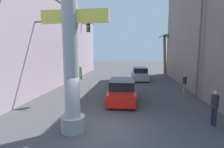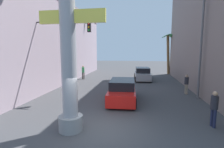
{
  "view_description": "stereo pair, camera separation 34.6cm",
  "coord_description": "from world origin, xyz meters",
  "px_view_note": "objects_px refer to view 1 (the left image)",
  "views": [
    {
      "loc": [
        1.39,
        -7.54,
        3.68
      ],
      "look_at": [
        0.0,
        4.03,
        2.1
      ],
      "focal_mm": 28.0,
      "sensor_mm": 36.0,
      "label": 1
    },
    {
      "loc": [
        1.73,
        -7.5,
        3.68
      ],
      "look_at": [
        0.0,
        4.03,
        2.1
      ],
      "focal_mm": 28.0,
      "sensor_mm": 36.0,
      "label": 2
    }
  ],
  "objects_px": {
    "neon_sign_pole": "(70,21)",
    "pedestrian_mid_right": "(185,82)",
    "palm_tree_far_right": "(165,49)",
    "pedestrian_far_left": "(81,71)",
    "palm_tree_near_left": "(3,20)",
    "traffic_light_mast": "(53,44)",
    "street_lamp": "(194,37)",
    "car_lead": "(122,91)",
    "car_far": "(140,74)",
    "pedestrian_by_sign": "(215,105)",
    "palm_tree_far_left": "(77,42)"
  },
  "relations": [
    {
      "from": "street_lamp",
      "to": "pedestrian_far_left",
      "type": "relative_size",
      "value": 4.38
    },
    {
      "from": "street_lamp",
      "to": "pedestrian_by_sign",
      "type": "bearing_deg",
      "value": -96.22
    },
    {
      "from": "car_lead",
      "to": "pedestrian_far_left",
      "type": "xyz_separation_m",
      "value": [
        -5.83,
        8.82,
        0.29
      ]
    },
    {
      "from": "traffic_light_mast",
      "to": "palm_tree_far_left",
      "type": "bearing_deg",
      "value": 99.45
    },
    {
      "from": "car_far",
      "to": "pedestrian_mid_right",
      "type": "bearing_deg",
      "value": -62.26
    },
    {
      "from": "car_lead",
      "to": "car_far",
      "type": "xyz_separation_m",
      "value": [
        1.67,
        9.43,
        -0.0
      ]
    },
    {
      "from": "car_far",
      "to": "neon_sign_pole",
      "type": "bearing_deg",
      "value": -103.7
    },
    {
      "from": "palm_tree_far_left",
      "to": "car_far",
      "type": "bearing_deg",
      "value": -19.59
    },
    {
      "from": "traffic_light_mast",
      "to": "neon_sign_pole",
      "type": "bearing_deg",
      "value": -58.13
    },
    {
      "from": "palm_tree_far_right",
      "to": "pedestrian_by_sign",
      "type": "height_order",
      "value": "palm_tree_far_right"
    },
    {
      "from": "street_lamp",
      "to": "pedestrian_by_sign",
      "type": "height_order",
      "value": "street_lamp"
    },
    {
      "from": "palm_tree_near_left",
      "to": "traffic_light_mast",
      "type": "bearing_deg",
      "value": 59.33
    },
    {
      "from": "car_lead",
      "to": "palm_tree_far_left",
      "type": "xyz_separation_m",
      "value": [
        -7.37,
        12.66,
        4.12
      ]
    },
    {
      "from": "palm_tree_far_left",
      "to": "pedestrian_far_left",
      "type": "height_order",
      "value": "palm_tree_far_left"
    },
    {
      "from": "street_lamp",
      "to": "car_lead",
      "type": "bearing_deg",
      "value": -165.69
    },
    {
      "from": "street_lamp",
      "to": "traffic_light_mast",
      "type": "height_order",
      "value": "street_lamp"
    },
    {
      "from": "pedestrian_by_sign",
      "to": "palm_tree_far_right",
      "type": "bearing_deg",
      "value": 87.19
    },
    {
      "from": "neon_sign_pole",
      "to": "traffic_light_mast",
      "type": "bearing_deg",
      "value": 121.87
    },
    {
      "from": "car_lead",
      "to": "pedestrian_mid_right",
      "type": "relative_size",
      "value": 2.95
    },
    {
      "from": "palm_tree_far_right",
      "to": "palm_tree_near_left",
      "type": "xyz_separation_m",
      "value": [
        -12.71,
        -17.95,
        1.62
      ]
    },
    {
      "from": "street_lamp",
      "to": "car_lead",
      "type": "relative_size",
      "value": 1.58
    },
    {
      "from": "street_lamp",
      "to": "pedestrian_mid_right",
      "type": "bearing_deg",
      "value": 95.36
    },
    {
      "from": "pedestrian_mid_right",
      "to": "palm_tree_far_left",
      "type": "bearing_deg",
      "value": 141.75
    },
    {
      "from": "car_lead",
      "to": "pedestrian_by_sign",
      "type": "distance_m",
      "value": 6.12
    },
    {
      "from": "street_lamp",
      "to": "palm_tree_near_left",
      "type": "bearing_deg",
      "value": -162.23
    },
    {
      "from": "pedestrian_mid_right",
      "to": "street_lamp",
      "type": "bearing_deg",
      "value": -84.64
    },
    {
      "from": "pedestrian_by_sign",
      "to": "palm_tree_far_left",
      "type": "bearing_deg",
      "value": 126.32
    },
    {
      "from": "palm_tree_far_right",
      "to": "pedestrian_by_sign",
      "type": "relative_size",
      "value": 3.53
    },
    {
      "from": "car_lead",
      "to": "palm_tree_far_right",
      "type": "height_order",
      "value": "palm_tree_far_right"
    },
    {
      "from": "street_lamp",
      "to": "traffic_light_mast",
      "type": "relative_size",
      "value": 1.31
    },
    {
      "from": "neon_sign_pole",
      "to": "palm_tree_far_right",
      "type": "bearing_deg",
      "value": 69.74
    },
    {
      "from": "palm_tree_far_right",
      "to": "palm_tree_far_left",
      "type": "xyz_separation_m",
      "value": [
        -13.07,
        -2.7,
        0.96
      ]
    },
    {
      "from": "traffic_light_mast",
      "to": "pedestrian_mid_right",
      "type": "height_order",
      "value": "traffic_light_mast"
    },
    {
      "from": "neon_sign_pole",
      "to": "car_far",
      "type": "relative_size",
      "value": 2.28
    },
    {
      "from": "pedestrian_mid_right",
      "to": "pedestrian_far_left",
      "type": "distance_m",
      "value": 12.58
    },
    {
      "from": "pedestrian_far_left",
      "to": "pedestrian_mid_right",
      "type": "bearing_deg",
      "value": -28.86
    },
    {
      "from": "traffic_light_mast",
      "to": "pedestrian_by_sign",
      "type": "bearing_deg",
      "value": -22.23
    },
    {
      "from": "car_far",
      "to": "palm_tree_far_left",
      "type": "relative_size",
      "value": 0.56
    },
    {
      "from": "car_far",
      "to": "pedestrian_mid_right",
      "type": "distance_m",
      "value": 7.56
    },
    {
      "from": "neon_sign_pole",
      "to": "pedestrian_mid_right",
      "type": "height_order",
      "value": "neon_sign_pole"
    },
    {
      "from": "neon_sign_pole",
      "to": "pedestrian_mid_right",
      "type": "distance_m",
      "value": 11.38
    },
    {
      "from": "traffic_light_mast",
      "to": "palm_tree_near_left",
      "type": "bearing_deg",
      "value": -120.67
    },
    {
      "from": "car_far",
      "to": "pedestrian_mid_right",
      "type": "xyz_separation_m",
      "value": [
        3.52,
        -6.68,
        0.23
      ]
    },
    {
      "from": "palm_tree_far_left",
      "to": "pedestrian_far_left",
      "type": "bearing_deg",
      "value": -68.01
    },
    {
      "from": "palm_tree_far_left",
      "to": "pedestrian_mid_right",
      "type": "height_order",
      "value": "palm_tree_far_left"
    },
    {
      "from": "palm_tree_far_left",
      "to": "pedestrian_mid_right",
      "type": "distance_m",
      "value": 16.47
    },
    {
      "from": "palm_tree_far_right",
      "to": "pedestrian_far_left",
      "type": "xyz_separation_m",
      "value": [
        -11.52,
        -6.53,
        -2.87
      ]
    },
    {
      "from": "car_lead",
      "to": "pedestrian_mid_right",
      "type": "bearing_deg",
      "value": 27.91
    },
    {
      "from": "pedestrian_mid_right",
      "to": "pedestrian_by_sign",
      "type": "bearing_deg",
      "value": -93.78
    },
    {
      "from": "pedestrian_by_sign",
      "to": "pedestrian_far_left",
      "type": "bearing_deg",
      "value": 129.88
    }
  ]
}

